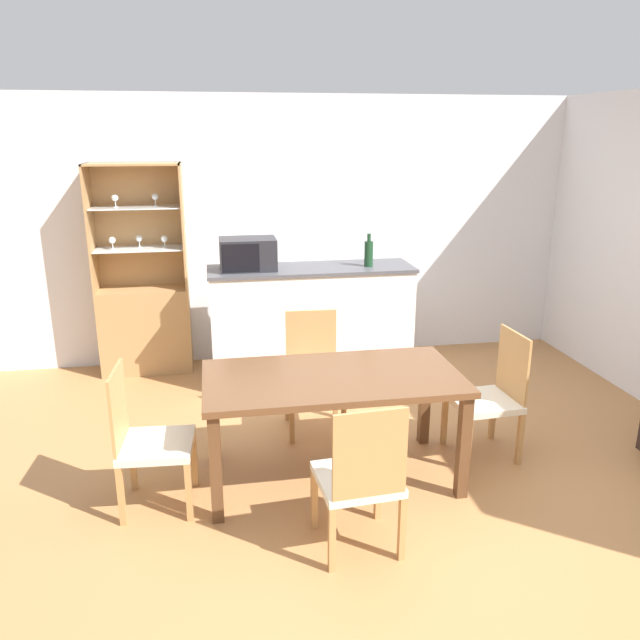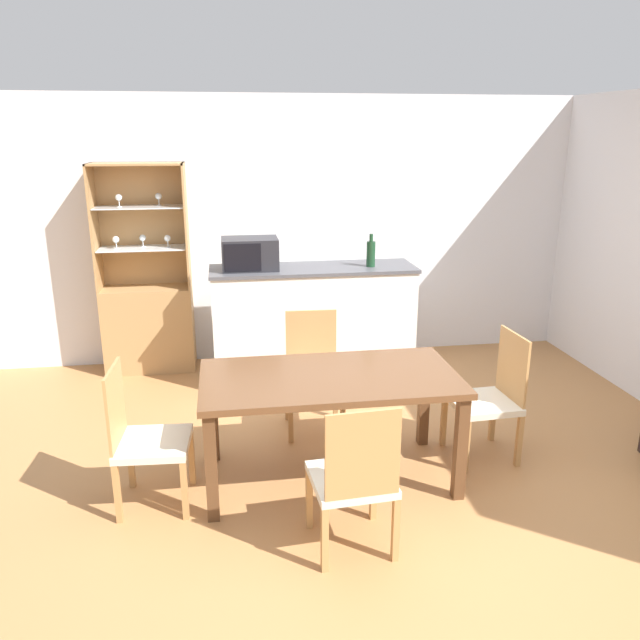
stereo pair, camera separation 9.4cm
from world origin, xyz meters
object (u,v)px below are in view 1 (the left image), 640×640
at_px(dining_chair_head_near, 360,478).
at_px(microwave, 248,254).
at_px(dining_chair_side_left_near, 148,441).
at_px(dining_chair_head_far, 314,374).
at_px(dining_table, 332,388).
at_px(wine_bottle, 369,253).
at_px(display_cabinet, 145,314).
at_px(dining_chair_side_right_far, 490,397).

relative_size(dining_chair_head_near, microwave, 1.85).
bearing_deg(microwave, dining_chair_side_left_near, -111.48).
relative_size(dining_chair_head_far, dining_chair_side_left_near, 1.00).
bearing_deg(dining_table, dining_chair_side_left_near, -173.86).
relative_size(dining_table, dining_chair_side_left_near, 1.82).
bearing_deg(wine_bottle, dining_chair_head_near, -104.89).
height_order(dining_chair_head_far, dining_chair_side_left_near, same).
bearing_deg(display_cabinet, microwave, -26.73).
height_order(dining_chair_side_right_far, microwave, microwave).
bearing_deg(dining_table, dining_chair_side_right_far, 6.43).
height_order(dining_chair_head_far, wine_bottle, wine_bottle).
height_order(dining_chair_head_near, dining_chair_side_left_near, same).
xyz_separation_m(dining_chair_head_near, microwave, (-0.41, 2.51, 0.75)).
height_order(dining_chair_side_right_far, wine_bottle, wine_bottle).
bearing_deg(dining_chair_head_near, dining_table, 86.09).
xyz_separation_m(dining_chair_head_far, wine_bottle, (0.66, 0.95, 0.74)).
relative_size(dining_chair_head_far, wine_bottle, 3.07).
distance_m(dining_chair_head_far, wine_bottle, 1.37).
distance_m(dining_table, dining_chair_side_left_near, 1.18).
distance_m(dining_chair_head_near, dining_chair_side_right_far, 1.45).
bearing_deg(dining_chair_side_left_near, dining_chair_head_far, 131.02).
bearing_deg(dining_chair_side_left_near, dining_chair_head_near, 64.90).
height_order(dining_table, wine_bottle, wine_bottle).
relative_size(dining_chair_side_left_near, wine_bottle, 3.07).
relative_size(dining_chair_head_far, dining_chair_head_near, 1.00).
height_order(display_cabinet, dining_chair_side_right_far, display_cabinet).
relative_size(dining_table, microwave, 3.36).
distance_m(dining_chair_side_left_near, microwave, 2.16).
bearing_deg(display_cabinet, wine_bottle, -14.73).
bearing_deg(dining_chair_head_far, microwave, -65.40).
xyz_separation_m(dining_chair_side_left_near, wine_bottle, (1.81, 1.83, 0.74)).
xyz_separation_m(display_cabinet, dining_table, (1.37, -2.24, 0.08)).
height_order(display_cabinet, dining_chair_head_near, display_cabinet).
height_order(display_cabinet, dining_table, display_cabinet).
bearing_deg(microwave, wine_bottle, -2.70).
xyz_separation_m(dining_chair_side_left_near, microwave, (0.74, 1.88, 0.75)).
distance_m(dining_table, dining_chair_head_far, 0.78).
height_order(dining_chair_head_near, wine_bottle, wine_bottle).
bearing_deg(wine_bottle, dining_chair_side_right_far, -72.67).
xyz_separation_m(dining_chair_head_near, dining_chair_side_right_far, (1.15, 0.89, 0.00)).
height_order(dining_table, dining_chair_head_near, dining_chair_head_near).
bearing_deg(dining_table, display_cabinet, 121.43).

